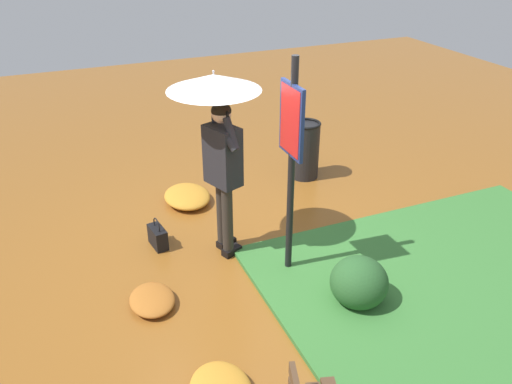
# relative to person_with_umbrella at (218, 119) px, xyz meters

# --- Properties ---
(ground_plane) EXTENTS (18.00, 18.00, 0.00)m
(ground_plane) POSITION_rel_person_with_umbrella_xyz_m (-0.25, -0.24, -1.55)
(ground_plane) COLOR brown
(person_with_umbrella) EXTENTS (0.96, 0.96, 2.04)m
(person_with_umbrella) POSITION_rel_person_with_umbrella_xyz_m (0.00, 0.00, 0.00)
(person_with_umbrella) COLOR #2D2823
(person_with_umbrella) RESTS_ON ground_plane
(info_sign_post) EXTENTS (0.44, 0.07, 2.30)m
(info_sign_post) POSITION_rel_person_with_umbrella_xyz_m (-0.68, -0.50, -0.11)
(info_sign_post) COLOR black
(info_sign_post) RESTS_ON ground_plane
(handbag) EXTENTS (0.32, 0.18, 0.37)m
(handbag) POSITION_rel_person_with_umbrella_xyz_m (0.31, 0.67, -1.42)
(handbag) COLOR black
(handbag) RESTS_ON ground_plane
(trash_bin) EXTENTS (0.42, 0.42, 0.83)m
(trash_bin) POSITION_rel_person_with_umbrella_xyz_m (1.27, -1.71, -1.13)
(trash_bin) COLOR black
(trash_bin) RESTS_ON ground_plane
(shrub_cluster) EXTENTS (0.62, 0.56, 0.51)m
(shrub_cluster) POSITION_rel_person_with_umbrella_xyz_m (-1.41, -0.91, -1.31)
(shrub_cluster) COLOR #285628
(shrub_cluster) RESTS_ON ground_plane
(leaf_pile_by_bench) EXTENTS (0.74, 0.59, 0.16)m
(leaf_pile_by_bench) POSITION_rel_person_with_umbrella_xyz_m (1.19, 0.07, -1.47)
(leaf_pile_by_bench) COLOR #C68428
(leaf_pile_by_bench) RESTS_ON ground_plane
(leaf_pile_far_path) EXTENTS (0.55, 0.44, 0.12)m
(leaf_pile_far_path) POSITION_rel_person_with_umbrella_xyz_m (-0.68, 0.97, -1.49)
(leaf_pile_far_path) COLOR #A86023
(leaf_pile_far_path) RESTS_ON ground_plane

